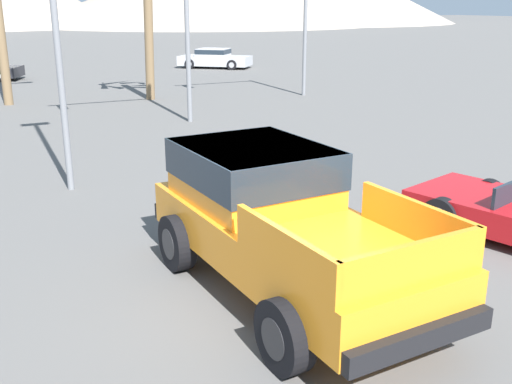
# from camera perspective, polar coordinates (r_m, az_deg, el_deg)

# --- Properties ---
(ground_plane) EXTENTS (320.00, 320.00, 0.00)m
(ground_plane) POSITION_cam_1_polar(r_m,az_deg,el_deg) (8.66, 1.42, -8.95)
(ground_plane) COLOR #5B5956
(orange_pickup_truck) EXTENTS (2.52, 5.26, 1.92)m
(orange_pickup_truck) POSITION_cam_1_polar(r_m,az_deg,el_deg) (8.33, 1.79, -1.89)
(orange_pickup_truck) COLOR orange
(orange_pickup_truck) RESTS_ON ground_plane
(parked_car_silver) EXTENTS (4.54, 4.27, 1.19)m
(parked_car_silver) POSITION_cam_1_polar(r_m,az_deg,el_deg) (38.41, -3.97, 12.60)
(parked_car_silver) COLOR #B7BABF
(parked_car_silver) RESTS_ON ground_plane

